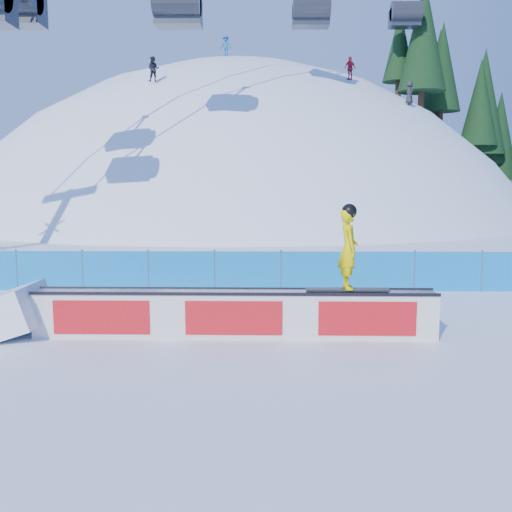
{
  "coord_description": "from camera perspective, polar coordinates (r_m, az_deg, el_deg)",
  "views": [
    {
      "loc": [
        2.52,
        -12.43,
        3.32
      ],
      "look_at": [
        2.3,
        1.4,
        1.48
      ],
      "focal_mm": 40.0,
      "sensor_mm": 36.0,
      "label": 1
    }
  ],
  "objects": [
    {
      "name": "ground",
      "position": [
        13.11,
        -10.29,
        -7.2
      ],
      "size": [
        160.0,
        160.0,
        0.0
      ],
      "primitive_type": "plane",
      "color": "white",
      "rests_on": "ground"
    },
    {
      "name": "snow_hill",
      "position": [
        58.51,
        -1.68,
        -13.78
      ],
      "size": [
        64.0,
        64.0,
        64.0
      ],
      "color": "white",
      "rests_on": "ground"
    },
    {
      "name": "treeline",
      "position": [
        56.74,
        22.9,
        13.31
      ],
      "size": [
        20.4,
        13.05,
        18.91
      ],
      "color": "#362315",
      "rests_on": "ground"
    },
    {
      "name": "safety_fence",
      "position": [
        17.33,
        -7.47,
        -1.49
      ],
      "size": [
        22.05,
        0.05,
        1.3
      ],
      "color": "#0773C3",
      "rests_on": "ground"
    },
    {
      "name": "rail_box",
      "position": [
        12.17,
        -2.17,
        -5.8
      ],
      "size": [
        8.52,
        0.64,
        1.02
      ],
      "rotation": [
        0.0,
        0.0,
        -0.01
      ],
      "color": "silver",
      "rests_on": "ground"
    },
    {
      "name": "snowboarder",
      "position": [
        12.01,
        9.23,
        0.79
      ],
      "size": [
        1.74,
        0.64,
        1.82
      ],
      "rotation": [
        0.0,
        0.0,
        1.64
      ],
      "color": "black",
      "rests_on": "rail_box"
    },
    {
      "name": "distant_skiers",
      "position": [
        44.81,
        1.57,
        18.53
      ],
      "size": [
        18.81,
        9.85,
        6.33
      ],
      "color": "black",
      "rests_on": "ground"
    }
  ]
}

